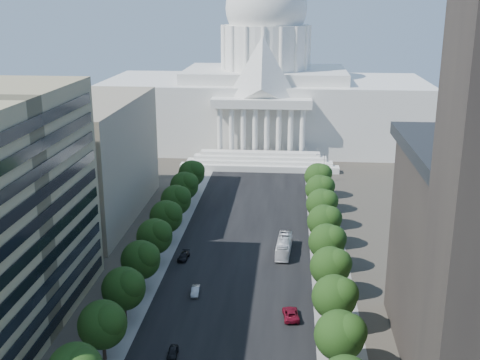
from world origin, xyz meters
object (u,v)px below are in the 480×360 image
(car_red, at_px, (291,314))
(city_bus, at_px, (284,246))
(car_dark_b, at_px, (184,256))
(car_dark_a, at_px, (173,352))
(car_silver, at_px, (195,291))

(car_red, xyz_separation_m, city_bus, (-1.67, 28.36, 0.91))
(car_red, bearing_deg, car_dark_b, -51.49)
(car_dark_a, height_order, city_bus, city_bus)
(car_dark_a, distance_m, city_bus, 45.12)
(car_silver, distance_m, car_red, 19.60)
(car_dark_a, distance_m, car_silver, 20.86)
(car_dark_a, height_order, car_red, car_red)
(car_silver, height_order, city_bus, city_bus)
(city_bus, bearing_deg, car_dark_b, -162.55)
(car_silver, xyz_separation_m, car_dark_b, (-5.07, 15.74, -0.01))
(car_silver, relative_size, car_red, 0.74)
(car_red, distance_m, car_dark_b, 32.76)
(car_dark_a, height_order, car_silver, car_silver)
(car_red, height_order, city_bus, city_bus)
(car_dark_b, distance_m, city_bus, 22.21)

